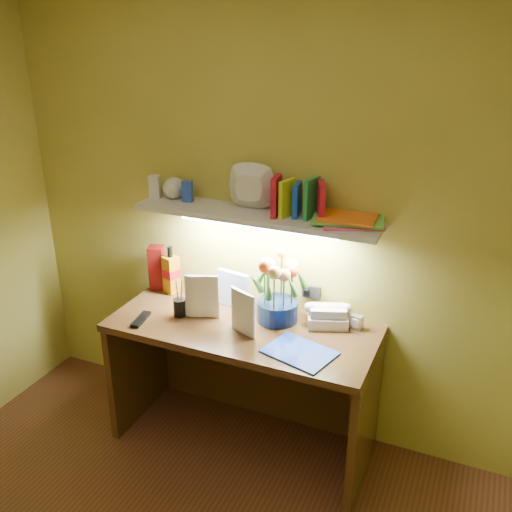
{
  "coord_description": "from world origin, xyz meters",
  "views": [
    {
      "loc": [
        1.11,
        -1.16,
        2.23
      ],
      "look_at": [
        0.01,
        1.35,
        1.09
      ],
      "focal_mm": 40.0,
      "sensor_mm": 36.0,
      "label": 1
    }
  ],
  "objects_px": {
    "telephone": "(328,314)",
    "flower_bouquet": "(278,287)",
    "desk": "(243,385)",
    "desk_clock": "(356,322)",
    "whisky_bottle": "(171,270)"
  },
  "relations": [
    {
      "from": "telephone",
      "to": "flower_bouquet",
      "type": "bearing_deg",
      "value": 172.09
    },
    {
      "from": "desk",
      "to": "desk_clock",
      "type": "height_order",
      "value": "desk_clock"
    },
    {
      "from": "desk_clock",
      "to": "whisky_bottle",
      "type": "bearing_deg",
      "value": -167.29
    },
    {
      "from": "telephone",
      "to": "desk_clock",
      "type": "bearing_deg",
      "value": -10.82
    },
    {
      "from": "desk",
      "to": "desk_clock",
      "type": "bearing_deg",
      "value": 21.07
    },
    {
      "from": "desk",
      "to": "flower_bouquet",
      "type": "bearing_deg",
      "value": 42.02
    },
    {
      "from": "flower_bouquet",
      "to": "telephone",
      "type": "height_order",
      "value": "flower_bouquet"
    },
    {
      "from": "desk",
      "to": "desk_clock",
      "type": "relative_size",
      "value": 18.89
    },
    {
      "from": "desk",
      "to": "whisky_bottle",
      "type": "distance_m",
      "value": 0.77
    },
    {
      "from": "flower_bouquet",
      "to": "telephone",
      "type": "xyz_separation_m",
      "value": [
        0.26,
        0.06,
        -0.13
      ]
    },
    {
      "from": "desk",
      "to": "telephone",
      "type": "distance_m",
      "value": 0.62
    },
    {
      "from": "telephone",
      "to": "desk_clock",
      "type": "distance_m",
      "value": 0.15
    },
    {
      "from": "desk",
      "to": "flower_bouquet",
      "type": "distance_m",
      "value": 0.6
    },
    {
      "from": "desk_clock",
      "to": "whisky_bottle",
      "type": "xyz_separation_m",
      "value": [
        -1.09,
        -0.02,
        0.11
      ]
    },
    {
      "from": "desk",
      "to": "whisky_bottle",
      "type": "xyz_separation_m",
      "value": [
        -0.54,
        0.2,
        0.52
      ]
    }
  ]
}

